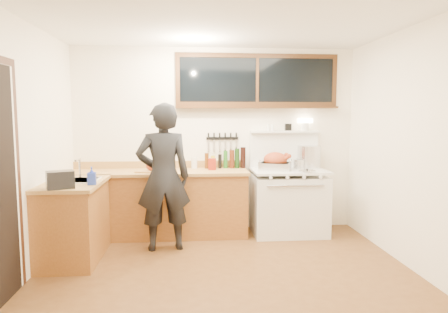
{
  "coord_description": "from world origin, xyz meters",
  "views": [
    {
      "loc": [
        -0.35,
        -3.98,
        1.66
      ],
      "look_at": [
        0.05,
        0.85,
        1.15
      ],
      "focal_mm": 32.0,
      "sensor_mm": 36.0,
      "label": 1
    }
  ],
  "objects": [
    {
      "name": "vintage_stove",
      "position": [
        1.0,
        1.41,
        0.47
      ],
      "size": [
        1.02,
        0.74,
        1.61
      ],
      "color": "white",
      "rests_on": "ground"
    },
    {
      "name": "bottle_cluster",
      "position": [
        0.19,
        1.63,
        1.03
      ],
      "size": [
        0.58,
        0.07,
        0.3
      ],
      "color": "black",
      "rests_on": "counter_back"
    },
    {
      "name": "cutting_board",
      "position": [
        -0.83,
        1.35,
        0.96
      ],
      "size": [
        0.52,
        0.44,
        0.15
      ],
      "color": "#B28547",
      "rests_on": "counter_back"
    },
    {
      "name": "toaster",
      "position": [
        -1.7,
        0.21,
        0.99
      ],
      "size": [
        0.32,
        0.27,
        0.18
      ],
      "color": "black",
      "rests_on": "counter_left"
    },
    {
      "name": "coffee_tin",
      "position": [
        -0.06,
        1.47,
        0.98
      ],
      "size": [
        0.11,
        0.09,
        0.16
      ],
      "color": "maroon",
      "rests_on": "counter_back"
    },
    {
      "name": "room_shell",
      "position": [
        0.0,
        0.0,
        1.65
      ],
      "size": [
        4.1,
        3.6,
        2.65
      ],
      "color": "white",
      "rests_on": "ground"
    },
    {
      "name": "counter_back",
      "position": [
        -0.8,
        1.45,
        0.45
      ],
      "size": [
        2.44,
        0.64,
        1.0
      ],
      "color": "brown",
      "rests_on": "ground"
    },
    {
      "name": "knife_strip",
      "position": [
        0.1,
        1.73,
        1.31
      ],
      "size": [
        0.46,
        0.03,
        0.28
      ],
      "color": "black",
      "rests_on": "room_shell"
    },
    {
      "name": "stockpot",
      "position": [
        1.35,
        1.62,
        1.06
      ],
      "size": [
        0.44,
        0.44,
        0.31
      ],
      "color": "silver",
      "rests_on": "vintage_stove"
    },
    {
      "name": "saucepan",
      "position": [
        1.17,
        1.52,
        0.96
      ],
      "size": [
        0.18,
        0.3,
        0.13
      ],
      "color": "silver",
      "rests_on": "vintage_stove"
    },
    {
      "name": "roast_turkey",
      "position": [
        0.81,
        1.42,
        1.0
      ],
      "size": [
        0.5,
        0.44,
        0.24
      ],
      "color": "silver",
      "rests_on": "vintage_stove"
    },
    {
      "name": "pot_lid",
      "position": [
        1.19,
        1.18,
        0.91
      ],
      "size": [
        0.27,
        0.27,
        0.04
      ],
      "color": "silver",
      "rests_on": "vintage_stove"
    },
    {
      "name": "man",
      "position": [
        -0.69,
        0.88,
        0.9
      ],
      "size": [
        0.71,
        0.52,
        1.8
      ],
      "color": "black",
      "rests_on": "ground"
    },
    {
      "name": "counter_left",
      "position": [
        -1.7,
        0.62,
        0.45
      ],
      "size": [
        0.64,
        1.09,
        0.9
      ],
      "color": "brown",
      "rests_on": "ground"
    },
    {
      "name": "soap_bottle",
      "position": [
        -1.43,
        0.42,
        1.0
      ],
      "size": [
        0.1,
        0.1,
        0.2
      ],
      "color": "#243CB7",
      "rests_on": "counter_left"
    },
    {
      "name": "sink_unit",
      "position": [
        -1.68,
        0.7,
        0.85
      ],
      "size": [
        0.5,
        0.45,
        0.37
      ],
      "color": "white",
      "rests_on": "counter_left"
    },
    {
      "name": "back_window",
      "position": [
        0.6,
        1.72,
        2.06
      ],
      "size": [
        2.32,
        0.13,
        0.77
      ],
      "color": "black",
      "rests_on": "room_shell"
    },
    {
      "name": "ground_plane",
      "position": [
        0.0,
        0.0,
        -0.01
      ],
      "size": [
        4.0,
        3.5,
        0.02
      ],
      "primitive_type": "cube",
      "color": "#573317"
    },
    {
      "name": "pitcher",
      "position": [
        -0.31,
        1.65,
        0.98
      ],
      "size": [
        0.1,
        0.1,
        0.16
      ],
      "color": "white",
      "rests_on": "counter_back"
    }
  ]
}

